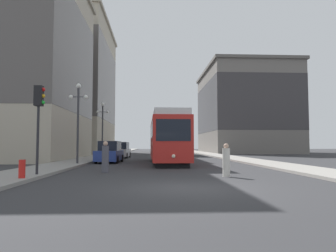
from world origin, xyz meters
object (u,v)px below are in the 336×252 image
pedestrian_crossing_near (105,158)px  fire_hydrant (22,169)px  pedestrian_crossing_far (226,161)px  transit_bus (180,142)px  parked_car_left_near (121,151)px  streetcar (167,138)px  lamp_post_left_near (78,111)px  parked_car_left_mid (110,153)px  lamp_post_left_far (103,122)px  traffic_light_near_left (39,106)px

pedestrian_crossing_near → fire_hydrant: bearing=148.0°
pedestrian_crossing_far → transit_bus: bearing=91.4°
transit_bus → parked_car_left_near: (-7.68, -8.77, -1.10)m
streetcar → parked_car_left_near: bearing=114.6°
streetcar → lamp_post_left_near: (-6.75, -2.64, 1.92)m
pedestrian_crossing_far → parked_car_left_near: bearing=110.9°
parked_car_left_mid → lamp_post_left_far: bearing=106.3°
streetcar → lamp_post_left_far: bearing=127.0°
parked_car_left_near → lamp_post_left_near: 13.31m
pedestrian_crossing_near → traffic_light_near_left: size_ratio=0.42×
lamp_post_left_near → pedestrian_crossing_far: bearing=-43.5°
streetcar → parked_car_left_near: 11.31m
lamp_post_left_near → lamp_post_left_far: size_ratio=0.98×
parked_car_left_near → lamp_post_left_far: lamp_post_left_far is taller
transit_bus → parked_car_left_mid: size_ratio=2.52×
parked_car_left_near → lamp_post_left_far: bearing=-139.3°
parked_car_left_near → streetcar: bearing=-61.5°
parked_car_left_near → pedestrian_crossing_near: parked_car_left_near is taller
fire_hydrant → parked_car_left_near: bearing=85.7°
lamp_post_left_near → fire_hydrant: lamp_post_left_near is taller
parked_car_left_mid → pedestrian_crossing_near: size_ratio=2.60×
lamp_post_left_far → transit_bus: bearing=46.9°
parked_car_left_near → traffic_light_near_left: traffic_light_near_left is taller
lamp_post_left_far → pedestrian_crossing_far: bearing=-65.6°
traffic_light_near_left → lamp_post_left_near: bearing=91.5°
streetcar → pedestrian_crossing_far: (2.27, -11.22, -1.37)m
parked_car_left_mid → fire_hydrant: (-1.71, -13.52, -0.32)m
transit_bus → traffic_light_near_left: bearing=-106.6°
streetcar → pedestrian_crossing_near: (-3.81, -8.55, -1.30)m
pedestrian_crossing_far → fire_hydrant: size_ratio=2.10×
pedestrian_crossing_far → lamp_post_left_far: lamp_post_left_far is taller
streetcar → transit_bus: 19.12m
transit_bus → lamp_post_left_near: size_ratio=1.89×
streetcar → traffic_light_near_left: bearing=-121.3°
pedestrian_crossing_near → lamp_post_left_near: size_ratio=0.29×
streetcar → fire_hydrant: size_ratio=17.28×
parked_car_left_near → pedestrian_crossing_near: bearing=-83.9°
parked_car_left_near → pedestrian_crossing_near: 18.72m
traffic_light_near_left → fire_hydrant: 3.23m
pedestrian_crossing_near → pedestrian_crossing_far: pedestrian_crossing_near is taller
transit_bus → lamp_post_left_near: (-9.58, -21.55, 2.07)m
parked_car_left_near → parked_car_left_mid: size_ratio=1.01×
traffic_light_near_left → lamp_post_left_near: (-0.22, 8.50, 0.69)m
fire_hydrant → streetcar: bearing=62.8°
parked_car_left_near → traffic_light_near_left: 21.50m
fire_hydrant → traffic_light_near_left: bearing=89.0°
traffic_light_near_left → lamp_post_left_near: 8.53m
pedestrian_crossing_near → lamp_post_left_far: (-2.94, 17.22, 3.28)m
lamp_post_left_near → lamp_post_left_far: bearing=90.0°
parked_car_left_mid → fire_hydrant: bearing=-94.4°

